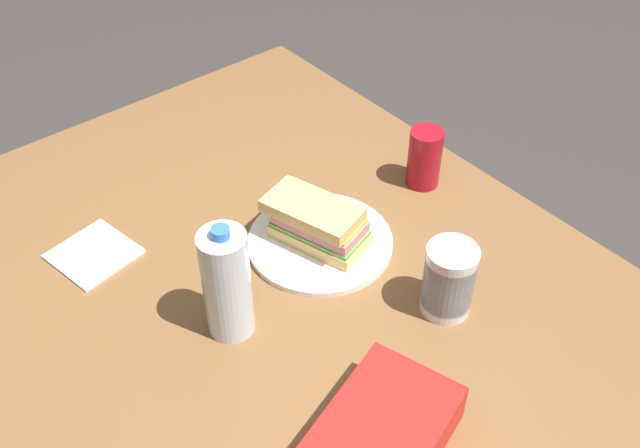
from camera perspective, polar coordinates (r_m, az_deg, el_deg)
dining_table at (r=1.31m, az=-2.42°, el=-8.98°), size 1.43×1.06×0.76m
paper_plate at (r=1.33m, az=-0.00°, el=-1.40°), size 0.26×0.26×0.01m
sandwich at (r=1.30m, az=-0.18°, el=0.11°), size 0.20×0.14×0.08m
soda_can_red at (r=1.45m, az=8.10°, el=5.10°), size 0.07×0.07×0.12m
chip_bag at (r=1.05m, az=4.69°, el=-16.13°), size 0.21×0.26×0.07m
plastic_cup_stack at (r=1.20m, az=9.94°, el=-4.28°), size 0.08×0.08×0.13m
water_bottle_spare at (r=1.14m, az=-7.23°, el=-4.60°), size 0.08×0.08×0.21m
paper_napkin at (r=1.38m, az=-17.12°, el=-2.23°), size 0.15×0.15×0.01m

